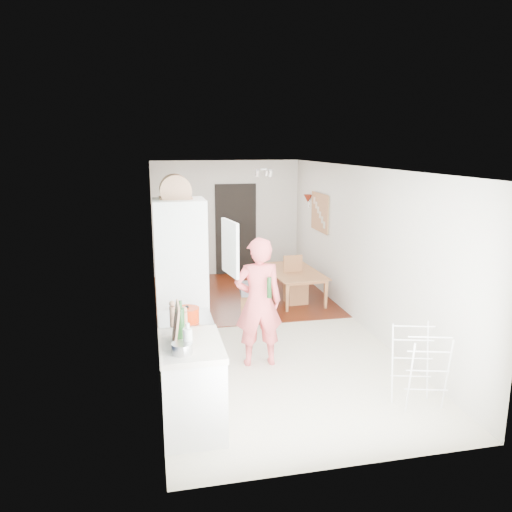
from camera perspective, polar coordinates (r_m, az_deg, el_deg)
name	(u,v)px	position (r m, az deg, el deg)	size (l,w,h in m)	color
room_shell	(262,251)	(7.54, 0.69, 0.55)	(3.20, 7.00, 2.50)	beige
floor	(262,329)	(7.90, 0.67, -8.35)	(3.20, 7.00, 0.01)	beige
wood_floor_overlay	(241,295)	(9.61, -1.78, -4.45)	(3.20, 3.30, 0.01)	#56130B
sage_wall_panel	(156,241)	(5.28, -11.41, 1.71)	(0.02, 3.00, 1.30)	slate
tile_splashback	(160,323)	(4.94, -10.88, -7.49)	(0.02, 1.90, 0.50)	black
doorway_recess	(236,230)	(10.98, -2.32, 3.04)	(0.90, 0.04, 2.00)	black
base_cabinet	(192,388)	(5.24, -7.32, -14.74)	(0.60, 0.90, 0.86)	white
worktop	(191,345)	(5.04, -7.47, -10.10)	(0.62, 0.92, 0.06)	beige
range_cooker	(186,357)	(5.91, -7.97, -11.35)	(0.60, 0.60, 0.88)	white
cooker_top	(185,319)	(5.74, -8.11, -7.15)	(0.60, 0.60, 0.04)	#BCBBBE
fridge_housing	(181,280)	(6.66, -8.54, -2.78)	(0.66, 0.66, 2.15)	white
fridge_door	(230,248)	(6.32, -2.98, 0.94)	(0.56, 0.04, 0.70)	white
fridge_interior	(204,244)	(6.57, -5.98, 1.35)	(0.02, 0.52, 0.66)	white
pinboard	(320,212)	(9.73, 7.33, 4.98)	(0.03, 0.90, 0.70)	tan
pinboard_frame	(319,212)	(9.72, 7.25, 4.98)	(0.01, 0.94, 0.74)	#AD6A3B
wall_sconce	(308,198)	(10.30, 5.95, 6.56)	(0.18, 0.18, 0.16)	maroon
person	(258,291)	(6.39, 0.28, -3.99)	(0.73, 0.48, 2.00)	#F05C5F
dining_table	(295,287)	(9.34, 4.44, -3.54)	(1.33, 0.74, 0.47)	#AD6A3B
dining_chair	(296,280)	(9.04, 4.58, -2.80)	(0.36, 0.36, 0.86)	#AD6A3B
stool	(251,306)	(8.29, -0.57, -5.74)	(0.33, 0.33, 0.43)	#AD6A3B
grey_drape	(252,289)	(8.19, -0.46, -3.74)	(0.38, 0.38, 0.17)	slate
drying_rack	(419,368)	(5.85, 18.16, -12.08)	(0.46, 0.41, 0.89)	white
bread_bin	(175,190)	(6.52, -9.22, 7.47)	(0.42, 0.40, 0.22)	tan
red_casserole	(187,315)	(5.56, -7.88, -6.69)	(0.27, 0.27, 0.16)	red
steel_pan	(182,348)	(4.78, -8.44, -10.39)	(0.20, 0.20, 0.10)	#BCBBBE
held_bottle	(269,287)	(6.21, 1.51, -3.62)	(0.06, 0.06, 0.27)	#18411B
bottle_a	(181,324)	(5.08, -8.57, -7.64)	(0.07, 0.07, 0.32)	#18411B
bottle_b	(179,325)	(5.09, -8.84, -7.75)	(0.07, 0.07, 0.30)	#18411B
bottle_c	(188,340)	(4.81, -7.80, -9.46)	(0.09, 0.09, 0.22)	silver
pepper_mill_front	(185,321)	(5.30, -8.13, -7.42)	(0.06, 0.06, 0.20)	tan
pepper_mill_back	(172,316)	(5.45, -9.53, -6.82)	(0.06, 0.06, 0.22)	tan
chopping_boards	(176,324)	(4.96, -9.12, -7.67)	(0.04, 0.30, 0.40)	tan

